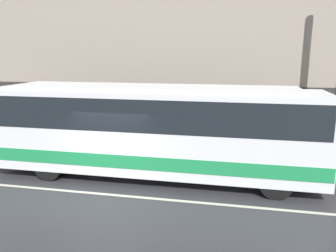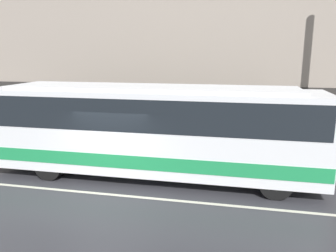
{
  "view_description": "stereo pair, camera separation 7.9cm",
  "coord_description": "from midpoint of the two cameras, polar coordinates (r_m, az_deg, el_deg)",
  "views": [
    {
      "loc": [
        3.84,
        -9.0,
        4.34
      ],
      "look_at": [
        1.63,
        1.84,
        1.88
      ],
      "focal_mm": 35.0,
      "sensor_mm": 36.0,
      "label": 1
    },
    {
      "loc": [
        3.92,
        -8.98,
        4.34
      ],
      "look_at": [
        1.63,
        1.84,
        1.88
      ],
      "focal_mm": 35.0,
      "sensor_mm": 36.0,
      "label": 2
    }
  ],
  "objects": [
    {
      "name": "ground_plane",
      "position": [
        10.71,
        -10.64,
        -11.58
      ],
      "size": [
        60.0,
        60.0,
        0.0
      ],
      "primitive_type": "plane",
      "color": "#333338"
    },
    {
      "name": "sidewalk",
      "position": [
        15.65,
        -2.9,
        -3.33
      ],
      "size": [
        60.0,
        3.1,
        0.12
      ],
      "color": "#A09E99",
      "rests_on": "ground_plane"
    },
    {
      "name": "building_facade",
      "position": [
        16.75,
        -1.58,
        17.14
      ],
      "size": [
        60.0,
        0.35,
        11.77
      ],
      "color": "gray",
      "rests_on": "ground_plane"
    },
    {
      "name": "lane_stripe",
      "position": [
        10.71,
        -10.64,
        -11.56
      ],
      "size": [
        54.0,
        0.14,
        0.01
      ],
      "color": "beige",
      "rests_on": "ground_plane"
    },
    {
      "name": "transit_bus",
      "position": [
        11.48,
        -2.85,
        -0.09
      ],
      "size": [
        11.6,
        2.52,
        3.25
      ],
      "color": "white",
      "rests_on": "ground_plane"
    },
    {
      "name": "pedestrian_waiting",
      "position": [
        16.45,
        -3.44,
        0.47
      ],
      "size": [
        0.36,
        0.36,
        1.67
      ],
      "color": "navy",
      "rests_on": "sidewalk"
    }
  ]
}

